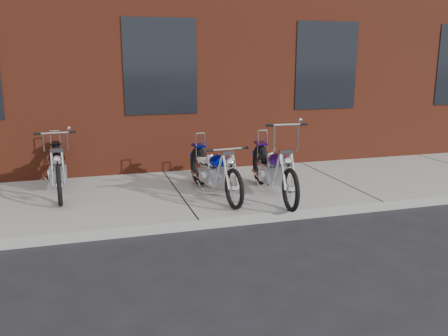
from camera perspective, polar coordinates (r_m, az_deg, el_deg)
name	(u,v)px	position (r m, az deg, el deg)	size (l,w,h in m)	color
ground	(199,230)	(6.74, -3.05, -7.46)	(120.00, 120.00, 0.00)	black
sidewalk	(178,196)	(8.11, -5.53, -3.35)	(22.00, 3.00, 0.15)	gray
chopper_purple	(273,171)	(7.78, 5.94, -0.38)	(0.55, 2.27, 1.27)	black
chopper_blue	(214,172)	(7.76, -1.23, -0.48)	(0.53, 2.17, 0.94)	black
chopper_third	(58,169)	(8.42, -19.35, -0.13)	(0.54, 2.19, 1.11)	black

